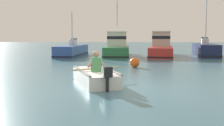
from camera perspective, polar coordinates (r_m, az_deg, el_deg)
ground_plane at (r=9.65m, az=2.29°, el=-4.92°), size 120.00×120.00×0.00m
rowboat_with_person at (r=10.57m, az=-3.41°, el=-2.61°), size 2.05×3.64×1.19m
moored_boat_blue at (r=23.99m, az=-7.89°, el=2.36°), size 2.01×5.72×3.62m
moored_boat_green at (r=24.11m, az=1.00°, el=3.19°), size 2.04×5.87×4.52m
moored_boat_red at (r=24.38m, az=9.66°, el=3.15°), size 2.72×6.60×2.07m
moored_boat_navy at (r=25.09m, az=17.89°, el=2.41°), size 2.10×5.29×4.82m
mooring_buoy at (r=15.60m, az=4.47°, el=0.07°), size 0.53×0.53×0.53m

